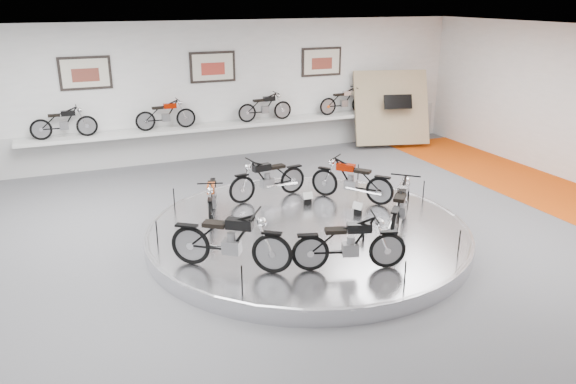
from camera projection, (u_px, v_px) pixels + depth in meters
name	position (u px, v px, depth m)	size (l,w,h in m)	color
floor	(314.00, 245.00, 11.05)	(16.00, 16.00, 0.00)	#575759
ceiling	(317.00, 35.00, 9.72)	(16.00, 16.00, 0.00)	white
wall_back	(213.00, 91.00, 16.48)	(16.00, 16.00, 0.00)	white
orange_carpet_strip	(569.00, 199.00, 13.52)	(2.40, 12.60, 0.01)	red
dado_band	(216.00, 139.00, 16.94)	(15.68, 0.04, 1.10)	#BCBCBA
display_platform	(308.00, 233.00, 11.26)	(6.40, 6.40, 0.30)	silver
platform_rim	(308.00, 227.00, 11.22)	(6.40, 6.40, 0.10)	#B2B2BA
shelf	(218.00, 127.00, 16.55)	(11.00, 0.55, 0.10)	silver
poster_left	(85.00, 73.00, 14.93)	(1.35, 0.06, 0.88)	beige
poster_center	(213.00, 67.00, 16.21)	(1.35, 0.06, 0.88)	beige
poster_right	(322.00, 62.00, 17.49)	(1.35, 0.06, 0.88)	beige
display_panel	(391.00, 108.00, 17.98)	(2.40, 0.12, 2.40)	#9F8665
shelf_bike_a	(64.00, 125.00, 14.88)	(1.22, 0.42, 0.73)	black
shelf_bike_b	(166.00, 117.00, 15.86)	(1.22, 0.42, 0.73)	#881300
shelf_bike_c	(265.00, 109.00, 16.96)	(1.22, 0.42, 0.73)	black
shelf_bike_d	(344.00, 103.00, 17.94)	(1.22, 0.42, 0.73)	#ABACB0
bike_a	(352.00, 180.00, 12.46)	(1.65, 0.58, 0.97)	#881300
bike_b	(268.00, 178.00, 12.59)	(1.63, 0.58, 0.96)	black
bike_c	(212.00, 197.00, 11.52)	(1.49, 0.52, 0.87)	#BB4B1B
bike_d	(230.00, 240.00, 9.29)	(1.80, 0.63, 1.06)	black
bike_e	(349.00, 243.00, 9.28)	(1.64, 0.58, 0.96)	black
bike_f	(401.00, 205.00, 10.88)	(1.72, 0.61, 1.01)	#ABACB0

